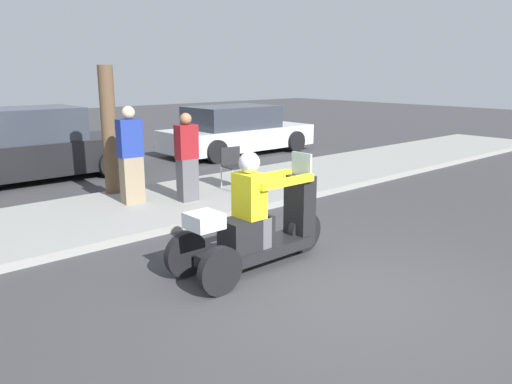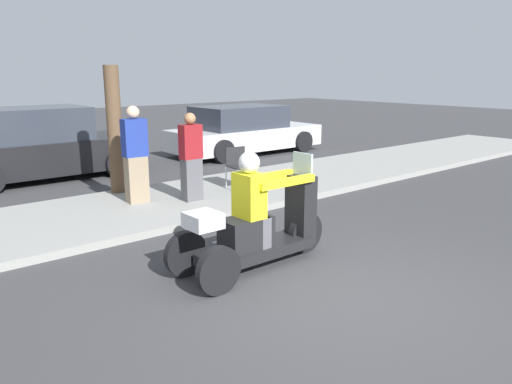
{
  "view_description": "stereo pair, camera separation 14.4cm",
  "coord_description": "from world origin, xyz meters",
  "px_view_note": "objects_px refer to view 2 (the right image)",
  "views": [
    {
      "loc": [
        -4.1,
        -3.16,
        2.42
      ],
      "look_at": [
        -0.2,
        1.31,
        0.98
      ],
      "focal_mm": 35.0,
      "sensor_mm": 36.0,
      "label": 1
    },
    {
      "loc": [
        -3.99,
        -3.26,
        2.42
      ],
      "look_at": [
        -0.2,
        1.31,
        0.98
      ],
      "focal_mm": 35.0,
      "sensor_mm": 36.0,
      "label": 2
    }
  ],
  "objects_px": {
    "motorcycle_trike": "(257,227)",
    "folding_chair_curbside": "(238,163)",
    "parked_car_lot_left": "(243,131)",
    "parked_car_lot_far": "(40,146)",
    "spectator_end_of_line": "(135,157)",
    "spectator_near_curb": "(191,159)",
    "tree_trunk": "(115,130)"
  },
  "relations": [
    {
      "from": "motorcycle_trike",
      "to": "folding_chair_curbside",
      "type": "height_order",
      "value": "motorcycle_trike"
    },
    {
      "from": "parked_car_lot_left",
      "to": "motorcycle_trike",
      "type": "bearing_deg",
      "value": -127.23
    },
    {
      "from": "folding_chair_curbside",
      "to": "parked_car_lot_far",
      "type": "height_order",
      "value": "parked_car_lot_far"
    },
    {
      "from": "parked_car_lot_far",
      "to": "parked_car_lot_left",
      "type": "height_order",
      "value": "parked_car_lot_far"
    },
    {
      "from": "spectator_end_of_line",
      "to": "parked_car_lot_far",
      "type": "height_order",
      "value": "spectator_end_of_line"
    },
    {
      "from": "spectator_near_curb",
      "to": "parked_car_lot_far",
      "type": "xyz_separation_m",
      "value": [
        -1.34,
        4.29,
        -0.12
      ]
    },
    {
      "from": "parked_car_lot_far",
      "to": "spectator_end_of_line",
      "type": "bearing_deg",
      "value": -82.31
    },
    {
      "from": "spectator_near_curb",
      "to": "parked_car_lot_left",
      "type": "xyz_separation_m",
      "value": [
        4.5,
        4.18,
        -0.21
      ]
    },
    {
      "from": "folding_chair_curbside",
      "to": "parked_car_lot_left",
      "type": "relative_size",
      "value": 0.18
    },
    {
      "from": "spectator_end_of_line",
      "to": "tree_trunk",
      "type": "relative_size",
      "value": 0.71
    },
    {
      "from": "folding_chair_curbside",
      "to": "tree_trunk",
      "type": "distance_m",
      "value": 2.48
    },
    {
      "from": "spectator_near_curb",
      "to": "tree_trunk",
      "type": "height_order",
      "value": "tree_trunk"
    },
    {
      "from": "spectator_end_of_line",
      "to": "spectator_near_curb",
      "type": "bearing_deg",
      "value": -31.44
    },
    {
      "from": "spectator_end_of_line",
      "to": "parked_car_lot_far",
      "type": "distance_m",
      "value": 3.81
    },
    {
      "from": "spectator_end_of_line",
      "to": "tree_trunk",
      "type": "height_order",
      "value": "tree_trunk"
    },
    {
      "from": "spectator_end_of_line",
      "to": "parked_car_lot_far",
      "type": "relative_size",
      "value": 0.4
    },
    {
      "from": "spectator_near_curb",
      "to": "folding_chair_curbside",
      "type": "height_order",
      "value": "spectator_near_curb"
    },
    {
      "from": "parked_car_lot_far",
      "to": "parked_car_lot_left",
      "type": "relative_size",
      "value": 0.92
    },
    {
      "from": "motorcycle_trike",
      "to": "spectator_near_curb",
      "type": "height_order",
      "value": "spectator_near_curb"
    },
    {
      "from": "motorcycle_trike",
      "to": "parked_car_lot_left",
      "type": "height_order",
      "value": "motorcycle_trike"
    },
    {
      "from": "parked_car_lot_left",
      "to": "tree_trunk",
      "type": "distance_m",
      "value": 5.95
    },
    {
      "from": "folding_chair_curbside",
      "to": "parked_car_lot_left",
      "type": "xyz_separation_m",
      "value": [
        3.23,
        3.93,
        0.06
      ]
    },
    {
      "from": "spectator_end_of_line",
      "to": "folding_chair_curbside",
      "type": "xyz_separation_m",
      "value": [
        2.11,
        -0.26,
        -0.33
      ]
    },
    {
      "from": "parked_car_lot_far",
      "to": "tree_trunk",
      "type": "xyz_separation_m",
      "value": [
        0.59,
        -2.81,
        0.57
      ]
    },
    {
      "from": "spectator_end_of_line",
      "to": "folding_chair_curbside",
      "type": "bearing_deg",
      "value": -6.92
    },
    {
      "from": "spectator_end_of_line",
      "to": "tree_trunk",
      "type": "bearing_deg",
      "value": 85.53
    },
    {
      "from": "motorcycle_trike",
      "to": "spectator_end_of_line",
      "type": "height_order",
      "value": "spectator_end_of_line"
    },
    {
      "from": "folding_chair_curbside",
      "to": "parked_car_lot_far",
      "type": "bearing_deg",
      "value": 123.0
    },
    {
      "from": "spectator_near_curb",
      "to": "motorcycle_trike",
      "type": "bearing_deg",
      "value": -107.71
    },
    {
      "from": "parked_car_lot_left",
      "to": "tree_trunk",
      "type": "xyz_separation_m",
      "value": [
        -5.26,
        -2.7,
        0.65
      ]
    },
    {
      "from": "motorcycle_trike",
      "to": "tree_trunk",
      "type": "distance_m",
      "value": 4.56
    },
    {
      "from": "motorcycle_trike",
      "to": "folding_chair_curbside",
      "type": "xyz_separation_m",
      "value": [
        2.23,
        3.26,
        0.09
      ]
    }
  ]
}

